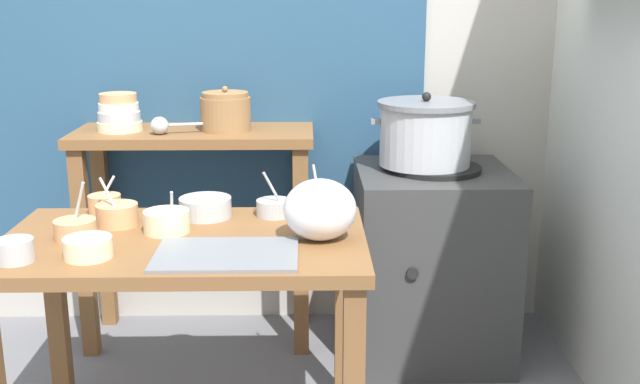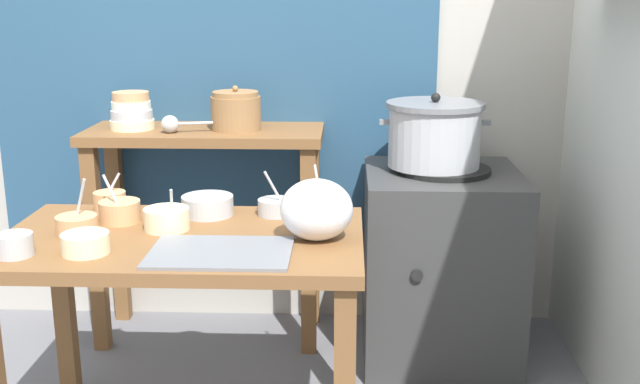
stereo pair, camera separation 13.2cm
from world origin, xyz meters
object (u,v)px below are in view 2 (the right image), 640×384
at_px(plastic_bag, 317,210).
at_px(prep_bowl_5, 110,201).
at_px(back_shelf_table, 206,182).
at_px(prep_bowl_0, 208,205).
at_px(clay_pot, 236,111).
at_px(stove_block, 440,264).
at_px(steamer_pot, 434,134).
at_px(serving_tray, 221,252).
at_px(prep_bowl_2, 322,208).
at_px(prep_bowl_1, 85,242).
at_px(prep_bowl_6, 77,224).
at_px(prep_bowl_7, 167,218).
at_px(ladle, 173,124).
at_px(prep_table, 184,269).
at_px(prep_bowl_4, 14,244).
at_px(bowl_stack_enamel, 132,112).
at_px(prep_bowl_8, 276,206).
at_px(prep_bowl_3, 120,211).

height_order(plastic_bag, prep_bowl_5, plastic_bag).
relative_size(back_shelf_table, prep_bowl_0, 5.61).
distance_m(clay_pot, plastic_bag, 0.94).
bearing_deg(stove_block, steamer_pot, 153.38).
xyz_separation_m(serving_tray, prep_bowl_2, (0.27, 0.39, 0.02)).
bearing_deg(prep_bowl_1, prep_bowl_0, 54.91).
relative_size(clay_pot, prep_bowl_1, 1.49).
bearing_deg(prep_bowl_6, prep_bowl_7, 13.46).
bearing_deg(plastic_bag, back_shelf_table, 119.89).
distance_m(clay_pot, serving_tray, 1.03).
xyz_separation_m(ladle, prep_bowl_1, (-0.05, -0.92, -0.18)).
height_order(back_shelf_table, serving_tray, back_shelf_table).
bearing_deg(clay_pot, serving_tray, -84.51).
bearing_deg(prep_table, prep_bowl_4, -154.39).
distance_m(bowl_stack_enamel, plastic_bag, 1.17).
relative_size(ladle, prep_bowl_7, 2.05).
xyz_separation_m(plastic_bag, prep_bowl_8, (-0.15, 0.25, -0.06)).
relative_size(plastic_bag, prep_bowl_1, 1.62).
distance_m(back_shelf_table, clay_pot, 0.32).
bearing_deg(prep_bowl_5, prep_bowl_4, -105.73).
relative_size(bowl_stack_enamel, plastic_bag, 0.82).
relative_size(prep_table, prep_bowl_0, 6.43).
bearing_deg(bowl_stack_enamel, prep_bowl_5, -82.57).
bearing_deg(prep_bowl_0, steamer_pot, 32.23).
distance_m(back_shelf_table, prep_bowl_2, 0.79).
xyz_separation_m(back_shelf_table, plastic_bag, (0.49, -0.86, 0.13)).
relative_size(prep_bowl_3, prep_bowl_5, 1.22).
height_order(prep_bowl_4, prep_bowl_6, prep_bowl_6).
relative_size(steamer_pot, prep_bowl_0, 2.49).
bearing_deg(prep_bowl_6, bowl_stack_enamel, 93.69).
height_order(steamer_pot, prep_bowl_5, steamer_pot).
distance_m(prep_table, ladle, 0.83).
xyz_separation_m(prep_bowl_4, prep_bowl_8, (0.69, 0.43, -0.00)).
height_order(clay_pot, prep_bowl_6, clay_pot).
bearing_deg(prep_bowl_3, prep_bowl_5, 119.68).
height_order(prep_bowl_2, prep_bowl_4, prep_bowl_2).
xyz_separation_m(stove_block, prep_bowl_7, (-0.93, -0.64, 0.37)).
height_order(clay_pot, ladle, clay_pot).
xyz_separation_m(serving_tray, prep_bowl_7, (-0.20, 0.22, 0.03)).
relative_size(plastic_bag, prep_bowl_5, 1.70).
distance_m(prep_table, prep_bowl_4, 0.50).
xyz_separation_m(back_shelf_table, serving_tray, (0.23, -1.00, 0.05)).
distance_m(back_shelf_table, plastic_bag, 1.00).
height_order(prep_bowl_4, prep_bowl_7, prep_bowl_7).
distance_m(prep_table, stove_block, 1.14).
xyz_separation_m(stove_block, bowl_stack_enamel, (-1.25, 0.13, 0.59)).
bearing_deg(prep_bowl_2, ladle, 139.02).
xyz_separation_m(prep_table, prep_bowl_8, (0.26, 0.23, 0.14)).
distance_m(bowl_stack_enamel, prep_bowl_1, 1.03).
bearing_deg(prep_table, prep_bowl_1, -143.39).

